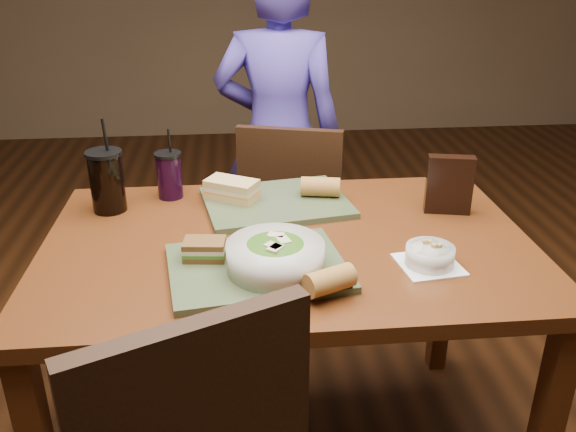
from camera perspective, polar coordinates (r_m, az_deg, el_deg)
The scene contains 14 objects.
dining_table at distance 1.67m, azimuth 0.00°, elevation -5.00°, with size 1.30×0.85×0.75m.
chair_far at distance 2.38m, azimuth -0.09°, elevation -0.26°, with size 0.47×0.47×0.88m.
diner at distance 2.56m, azimuth -0.89°, elevation 7.35°, with size 0.53×0.35×1.46m, color #48399E.
tray_near at distance 1.48m, azimuth -2.91°, elevation -4.84°, with size 0.42×0.32×0.02m, color #3E4C2E.
tray_far at distance 1.84m, azimuth -1.12°, elevation 1.26°, with size 0.42×0.32×0.02m, color #3E4C2E.
salad_bowl at distance 1.44m, azimuth -1.19°, elevation -3.62°, with size 0.23×0.23×0.08m.
soup_bowl at distance 1.54m, azimuth 13.13°, elevation -3.61°, with size 0.16×0.16×0.06m.
sandwich_near at distance 1.51m, azimuth -7.81°, elevation -3.10°, with size 0.11×0.08×0.05m.
sandwich_far at distance 1.84m, azimuth -5.27°, elevation 2.49°, with size 0.17×0.15×0.06m.
baguette_near at distance 1.36m, azimuth 3.93°, elevation -6.03°, with size 0.06×0.06×0.11m, color #AD7533.
baguette_far at distance 1.86m, azimuth 3.06°, elevation 2.75°, with size 0.06×0.06×0.12m, color #AD7533.
cup_cola at distance 1.85m, azimuth -16.58°, elevation 3.17°, with size 0.10×0.10×0.28m.
cup_berry at distance 1.91m, azimuth -11.04°, elevation 3.80°, with size 0.08×0.08×0.22m.
chip_bag at distance 1.82m, azimuth 14.85°, elevation 2.84°, with size 0.13×0.04×0.17m, color black.
Camera 1 is at (-0.14, -1.45, 1.48)m, focal length 38.00 mm.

